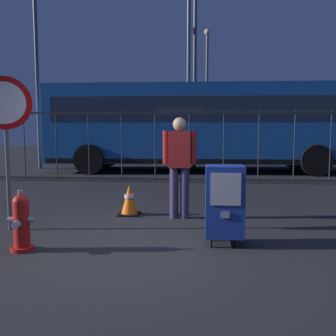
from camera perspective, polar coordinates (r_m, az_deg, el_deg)
name	(u,v)px	position (r m, az deg, el deg)	size (l,w,h in m)	color
ground_plane	(135,252)	(4.59, -5.15, -12.76)	(60.00, 60.00, 0.00)	#262628
fire_hydrant	(21,222)	(4.88, -21.62, -7.76)	(0.33, 0.32, 0.75)	red
newspaper_box_primary	(224,201)	(4.77, 8.67, -5.01)	(0.48, 0.42, 1.02)	black
stop_sign	(5,121)	(5.84, -23.74, 6.70)	(0.71, 0.31, 2.23)	#4C4F54
pedestrian	(179,162)	(6.11, 1.77, 0.99)	(0.55, 0.22, 1.67)	#382D51
traffic_cone	(129,200)	(6.46, -5.98, -4.93)	(0.36, 0.36, 0.53)	black
fence_barrier	(172,146)	(10.31, 0.63, 3.36)	(18.03, 0.04, 2.00)	#2D2D33
bus_near	(200,123)	(13.28, 4.95, 6.88)	(10.55, 2.95, 3.00)	#19519E
bus_far	(172,125)	(17.74, 0.62, 6.63)	(10.60, 3.16, 3.00)	#19519E
street_light_near_left	(36,54)	(15.14, -19.57, 16.20)	(0.32, 0.32, 7.41)	#4C4F54
street_light_near_right	(207,84)	(19.63, 5.99, 12.76)	(0.32, 0.32, 6.57)	#4C4F54
street_light_far_left	(195,61)	(14.60, 4.16, 16.02)	(0.32, 0.32, 6.97)	#4C4F54
street_light_far_right	(189,66)	(14.19, 3.19, 15.40)	(0.32, 0.32, 6.54)	#4C4F54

